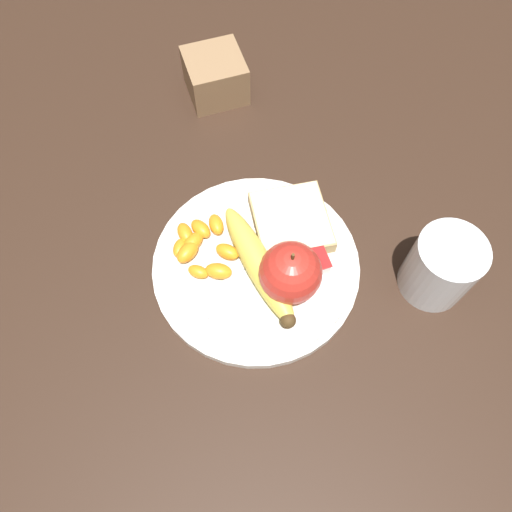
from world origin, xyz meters
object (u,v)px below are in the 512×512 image
(juice_glass, at_px, (441,268))
(bread_slice, at_px, (291,222))
(apple, at_px, (290,273))
(jam_packet, at_px, (310,258))
(plate, at_px, (256,265))
(banana, at_px, (258,265))
(condiment_caddy, at_px, (215,76))
(fork, at_px, (246,259))

(juice_glass, bearing_deg, bread_slice, -131.28)
(apple, bearing_deg, jam_packet, 122.70)
(plate, xyz_separation_m, banana, (0.01, -0.00, 0.02))
(juice_glass, xyz_separation_m, jam_packet, (-0.07, -0.13, -0.02))
(banana, bearing_deg, bread_slice, 128.39)
(juice_glass, relative_size, condiment_caddy, 1.09)
(condiment_caddy, bearing_deg, jam_packet, 4.95)
(fork, relative_size, condiment_caddy, 1.97)
(juice_glass, height_order, bread_slice, juice_glass)
(plate, xyz_separation_m, jam_packet, (0.02, 0.06, 0.01))
(fork, height_order, jam_packet, jam_packet)
(juice_glass, bearing_deg, banana, -110.58)
(plate, distance_m, bread_slice, 0.07)
(juice_glass, distance_m, banana, 0.21)
(juice_glass, bearing_deg, fork, -114.46)
(juice_glass, relative_size, bread_slice, 0.85)
(condiment_caddy, bearing_deg, plate, -6.66)
(condiment_caddy, bearing_deg, banana, -6.72)
(juice_glass, xyz_separation_m, banana, (-0.07, -0.19, -0.01))
(bread_slice, bearing_deg, banana, -51.61)
(bread_slice, height_order, condiment_caddy, condiment_caddy)
(banana, distance_m, fork, 0.03)
(bread_slice, height_order, fork, bread_slice)
(apple, height_order, banana, apple)
(plate, height_order, bread_slice, bread_slice)
(juice_glass, distance_m, fork, 0.22)
(plate, relative_size, apple, 3.09)
(plate, distance_m, fork, 0.01)
(juice_glass, distance_m, condiment_caddy, 0.41)
(bread_slice, xyz_separation_m, fork, (0.03, -0.07, -0.01))
(plate, height_order, condiment_caddy, condiment_caddy)
(banana, xyz_separation_m, fork, (-0.02, -0.01, -0.01))
(fork, height_order, condiment_caddy, condiment_caddy)
(bread_slice, xyz_separation_m, jam_packet, (0.05, 0.00, -0.00))
(juice_glass, relative_size, apple, 1.08)
(banana, bearing_deg, jam_packet, 83.36)
(juice_glass, height_order, condiment_caddy, juice_glass)
(condiment_caddy, bearing_deg, apple, -1.14)
(jam_packet, bearing_deg, plate, -106.32)
(banana, relative_size, condiment_caddy, 2.15)
(banana, distance_m, condiment_caddy, 0.31)
(juice_glass, xyz_separation_m, condiment_caddy, (-0.38, -0.16, -0.01))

